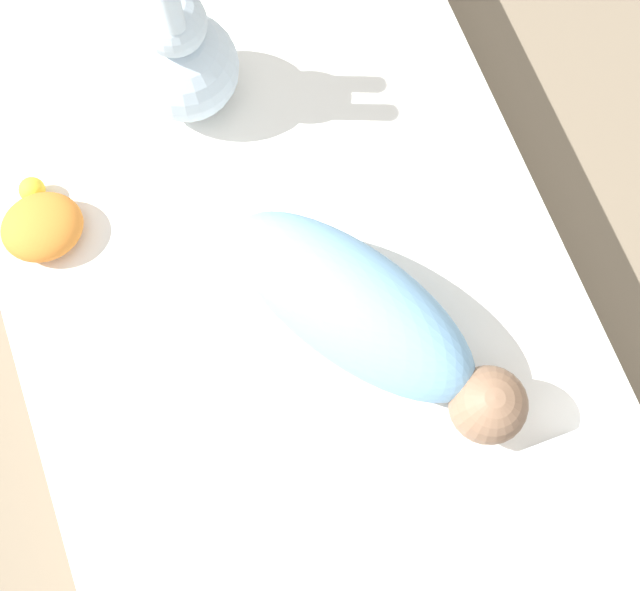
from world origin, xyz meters
The scene contains 6 objects.
ground_plane centered at (0.00, 0.00, 0.00)m, with size 12.00×12.00×0.00m, color #7A6B56.
bed_mattress centered at (0.00, 0.00, 0.10)m, with size 1.37×0.85×0.20m.
swaddled_baby centered at (-0.10, -0.08, 0.28)m, with size 0.47×0.36×0.17m.
pillow centered at (-0.54, -0.22, 0.25)m, with size 0.38×0.35×0.10m.
bunny_plush centered at (0.37, 0.04, 0.31)m, with size 0.17×0.17×0.33m.
turtle_plush centered at (0.22, 0.33, 0.23)m, with size 0.15×0.13×0.06m.
Camera 1 is at (-0.40, 0.10, 1.50)m, focal length 50.00 mm.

